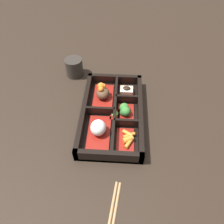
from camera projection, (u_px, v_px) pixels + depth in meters
name	position (u px, v px, depth m)	size (l,w,h in m)	color
ground_plane	(112.00, 117.00, 0.71)	(3.00, 3.00, 0.00)	black
bento_base	(112.00, 116.00, 0.71)	(0.33, 0.19, 0.01)	black
bento_rim	(113.00, 113.00, 0.70)	(0.33, 0.19, 0.04)	black
bowl_rice	(98.00, 129.00, 0.64)	(0.13, 0.07, 0.05)	maroon
bowl_stew	(103.00, 93.00, 0.74)	(0.13, 0.07, 0.06)	maroon
bowl_carrots	(127.00, 139.00, 0.63)	(0.09, 0.06, 0.02)	maroon
bowl_greens	(125.00, 111.00, 0.69)	(0.08, 0.05, 0.04)	maroon
bowl_tofu	(126.00, 91.00, 0.76)	(0.07, 0.05, 0.03)	maroon
bowl_pickles	(114.00, 114.00, 0.70)	(0.04, 0.03, 0.01)	maroon
tea_cup	(74.00, 67.00, 0.83)	(0.06, 0.06, 0.07)	#2D2823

